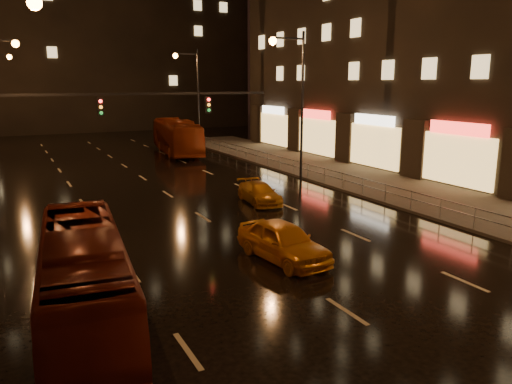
% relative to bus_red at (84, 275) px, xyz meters
% --- Properties ---
extents(ground, '(140.00, 140.00, 0.00)m').
position_rel_bus_red_xyz_m(ground, '(7.00, 12.93, -1.32)').
color(ground, black).
rests_on(ground, ground).
extents(sidewalk_right, '(7.00, 70.00, 0.15)m').
position_rel_bus_red_xyz_m(sidewalk_right, '(20.50, 7.93, -1.25)').
color(sidewalk_right, '#38332D').
rests_on(sidewalk_right, ground).
extents(building_distant, '(44.00, 16.00, 36.00)m').
position_rel_bus_red_xyz_m(building_distant, '(11.00, 64.93, 16.68)').
color(building_distant, black).
rests_on(building_distant, ground).
extents(traffic_signal, '(15.31, 0.32, 6.20)m').
position_rel_bus_red_xyz_m(traffic_signal, '(1.94, 12.93, 3.41)').
color(traffic_signal, black).
rests_on(traffic_signal, ground).
extents(railing_right, '(0.05, 56.00, 1.00)m').
position_rel_bus_red_xyz_m(railing_right, '(17.20, 10.93, -0.43)').
color(railing_right, '#99999E').
rests_on(railing_right, sidewalk_right).
extents(bus_red, '(3.17, 9.67, 2.65)m').
position_rel_bus_red_xyz_m(bus_red, '(0.00, 0.00, 0.00)').
color(bus_red, '#59170C').
rests_on(bus_red, ground).
extents(bus_curb, '(4.11, 11.86, 3.24)m').
position_rel_bus_red_xyz_m(bus_curb, '(13.19, 31.94, 0.29)').
color(bus_curb, maroon).
rests_on(bus_curb, ground).
extents(taxi_near, '(2.28, 4.62, 1.51)m').
position_rel_bus_red_xyz_m(taxi_near, '(7.50, 1.62, -0.57)').
color(taxi_near, orange).
rests_on(taxi_near, ground).
extents(taxi_far, '(2.00, 4.09, 1.14)m').
position_rel_bus_red_xyz_m(taxi_far, '(11.00, 10.38, -0.75)').
color(taxi_far, '#BC7011').
rests_on(taxi_far, ground).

